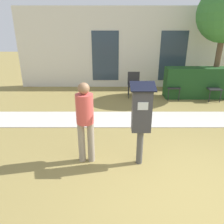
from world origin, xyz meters
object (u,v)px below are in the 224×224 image
Objects in this scene: person_standing at (84,117)px; outdoor_chair_middle at (172,84)px; parking_meter at (141,114)px; outdoor_chair_right at (212,85)px; outdoor_chair_left at (133,82)px.

person_standing reaches higher than outdoor_chair_middle.
outdoor_chair_middle is (1.66, 4.06, -0.49)m from parking_meter.
outdoor_chair_right is (3.03, 3.87, -0.49)m from parking_meter.
outdoor_chair_left is 1.00× the size of outdoor_chair_right.
parking_meter is 1.77× the size of outdoor_chair_middle.
outdoor_chair_left and outdoor_chair_middle have the same top height.
person_standing is at bearing -102.03° from outdoor_chair_left.
parking_meter is at bearing -88.70° from outdoor_chair_left.
parking_meter is at bearing -106.45° from outdoor_chair_middle.
outdoor_chair_middle is 1.00× the size of outdoor_chair_right.
parking_meter is 1.03m from person_standing.
parking_meter is at bearing -113.93° from outdoor_chair_right.
outdoor_chair_middle and outdoor_chair_right have the same top height.
person_standing is 5.56m from outdoor_chair_right.
person_standing is 4.45m from outdoor_chair_left.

